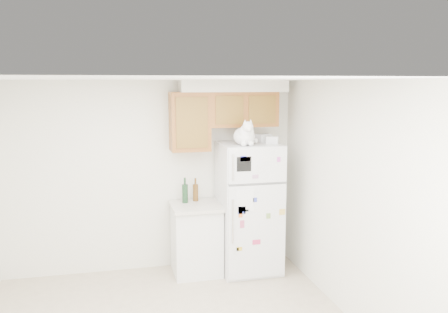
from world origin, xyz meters
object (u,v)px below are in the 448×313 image
object	(u,v)px
refrigerator	(249,208)
cat	(245,135)
bottle_green	(185,190)
base_counter	(196,238)
bottle_amber	(196,190)
storage_box_back	(263,138)
storage_box_front	(272,140)

from	to	relation	value
refrigerator	cat	world-z (taller)	cat
refrigerator	bottle_green	xyz separation A→B (m)	(-0.81, 0.19, 0.24)
refrigerator	cat	distance (m)	0.99
base_counter	cat	world-z (taller)	cat
bottle_green	bottle_amber	distance (m)	0.16
base_counter	bottle_green	world-z (taller)	bottle_green
base_counter	bottle_green	xyz separation A→B (m)	(-0.12, 0.11, 0.62)
storage_box_back	storage_box_front	size ratio (longest dim) A/B	1.20
bottle_green	bottle_amber	bearing A→B (deg)	21.64
refrigerator	storage_box_front	distance (m)	0.94
refrigerator	base_counter	distance (m)	0.79
storage_box_back	bottle_amber	world-z (taller)	storage_box_back
base_counter	bottle_green	bearing A→B (deg)	137.09
bottle_green	bottle_amber	size ratio (longest dim) A/B	1.08
storage_box_back	bottle_green	world-z (taller)	storage_box_back
cat	bottle_green	xyz separation A→B (m)	(-0.71, 0.34, -0.74)
bottle_amber	storage_box_back	bearing A→B (deg)	-7.46
cat	storage_box_back	bearing A→B (deg)	40.66
storage_box_front	refrigerator	bearing A→B (deg)	-171.06
base_counter	storage_box_back	world-z (taller)	storage_box_back
storage_box_front	bottle_amber	world-z (taller)	storage_box_front
refrigerator	base_counter	size ratio (longest dim) A/B	1.85
storage_box_back	refrigerator	bearing A→B (deg)	-171.48
base_counter	bottle_green	size ratio (longest dim) A/B	2.77
storage_box_front	bottle_green	size ratio (longest dim) A/B	0.45
refrigerator	bottle_green	size ratio (longest dim) A/B	5.11
bottle_green	cat	bearing A→B (deg)	-25.96
storage_box_back	storage_box_front	bearing A→B (deg)	-97.07
storage_box_back	bottle_amber	xyz separation A→B (m)	(-0.89, 0.12, -0.68)
refrigerator	bottle_amber	world-z (taller)	refrigerator
refrigerator	bottle_green	world-z (taller)	refrigerator
bottle_green	bottle_amber	xyz separation A→B (m)	(0.15, 0.06, -0.01)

